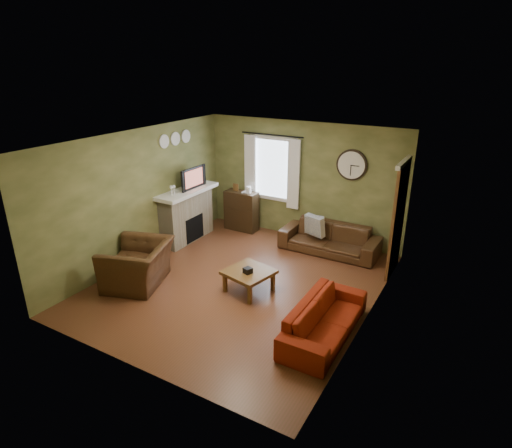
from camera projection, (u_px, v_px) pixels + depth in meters
The scene contains 31 objects.
floor at pixel (240, 284), 7.77m from camera, with size 4.60×5.20×0.00m, color brown.
ceiling at pixel (238, 140), 6.82m from camera, with size 4.60×5.20×0.00m, color white.
wall_left at pixel (140, 196), 8.36m from camera, with size 0.00×5.20×2.60m, color olive.
wall_right at pixel (373, 244), 6.23m from camera, with size 0.00×5.20×2.60m, color olive.
wall_back at pixel (302, 181), 9.40m from camera, with size 4.60×0.00×2.60m, color olive.
wall_front at pixel (126, 281), 5.20m from camera, with size 4.60×0.00×2.60m, color olive.
fireplace at pixel (187, 216), 9.47m from camera, with size 0.40×1.40×1.10m, color tan.
firebox at pixel (194, 228), 9.48m from camera, with size 0.04×0.60×0.55m, color black.
mantel at pixel (186, 191), 9.24m from camera, with size 0.58×1.60×0.08m, color white.
tv at pixel (191, 180), 9.28m from camera, with size 0.60×0.08×0.35m, color black.
tv_screen at pixel (194, 178), 9.22m from camera, with size 0.02×0.62×0.36m, color #994C3F.
medallion_left at pixel (164, 141), 8.65m from camera, with size 0.28×0.28×0.03m, color white.
medallion_mid at pixel (175, 139), 8.94m from camera, with size 0.28×0.28×0.03m, color white.
medallion_right at pixel (186, 136), 9.22m from camera, with size 0.28×0.28×0.03m, color white.
window_pane at pixel (273, 169), 9.63m from camera, with size 1.00×0.02×1.30m, color silver, non-canonical shape.
curtain_rod at pixel (272, 135), 9.27m from camera, with size 0.03×0.03×1.50m, color black.
curtain_left at pixel (250, 169), 9.83m from camera, with size 0.28×0.04×1.55m, color white.
curtain_right at pixel (294, 175), 9.31m from camera, with size 0.28×0.04×1.55m, color white.
wall_clock at pixel (351, 165), 8.66m from camera, with size 0.64×0.06×0.64m, color white, non-canonical shape.
door at pixel (398, 220), 7.83m from camera, with size 0.05×0.90×2.10m, color brown.
bookshelf at pixel (241, 211), 10.06m from camera, with size 0.79×0.33×0.93m, color black, non-canonical shape.
book at pixel (244, 191), 9.89m from camera, with size 0.17×0.23×0.02m, color brown.
sofa_brown at pixel (329, 239), 8.94m from camera, with size 2.04×0.80×0.60m, color #3B2413.
pillow_left at pixel (315, 226), 8.95m from camera, with size 0.44×0.13×0.44m, color gray.
pillow_right at pixel (314, 225), 9.01m from camera, with size 0.40×0.12×0.40m, color gray.
sofa_red at pixel (325, 319), 6.25m from camera, with size 1.85×0.72×0.54m, color maroon.
armchair at pixel (138, 264), 7.65m from camera, with size 1.18×1.03×0.77m, color #3B2413.
coffee_table at pixel (249, 281), 7.47m from camera, with size 0.74×0.74×0.39m, color brown, non-canonical shape.
tissue_box at pixel (248, 273), 7.31m from camera, with size 0.13×0.13×0.10m, color black.
wine_glass_a at pixel (172, 191), 8.78m from camera, with size 0.07×0.07×0.21m, color white, non-canonical shape.
wine_glass_b at pixel (174, 190), 8.85m from camera, with size 0.07×0.07×0.20m, color white, non-canonical shape.
Camera 1 is at (3.65, -5.79, 3.84)m, focal length 30.00 mm.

